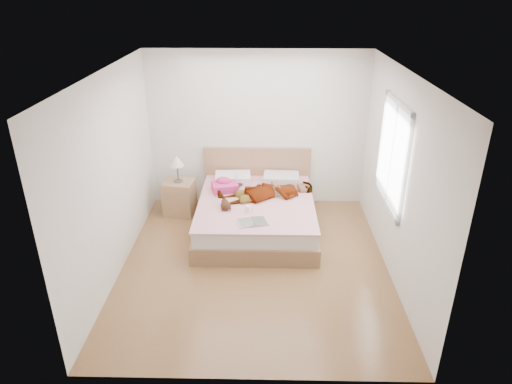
% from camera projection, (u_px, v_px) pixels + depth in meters
% --- Properties ---
extents(ground, '(4.00, 4.00, 0.00)m').
position_uv_depth(ground, '(255.00, 264.00, 6.27)').
color(ground, '#53311A').
rests_on(ground, ground).
extents(woman, '(1.63, 1.03, 0.21)m').
position_uv_depth(woman, '(268.00, 189.00, 7.04)').
color(woman, white).
rests_on(woman, bed).
extents(hair, '(0.48, 0.55, 0.07)m').
position_uv_depth(hair, '(233.00, 182.00, 7.49)').
color(hair, black).
rests_on(hair, bed).
extents(phone, '(0.06, 0.09, 0.05)m').
position_uv_depth(phone, '(237.00, 176.00, 7.39)').
color(phone, silver).
rests_on(phone, bed).
extents(room_shell, '(4.00, 4.00, 4.00)m').
position_uv_depth(room_shell, '(392.00, 155.00, 5.88)').
color(room_shell, white).
rests_on(room_shell, ground).
extents(bed, '(1.80, 2.08, 1.00)m').
position_uv_depth(bed, '(256.00, 212.00, 7.10)').
color(bed, brown).
rests_on(bed, ground).
extents(towel, '(0.46, 0.41, 0.21)m').
position_uv_depth(towel, '(224.00, 185.00, 7.23)').
color(towel, '#EC408A').
rests_on(towel, bed).
extents(magazine, '(0.47, 0.37, 0.02)m').
position_uv_depth(magazine, '(253.00, 222.00, 6.28)').
color(magazine, silver).
rests_on(magazine, bed).
extents(coffee_mug, '(0.12, 0.10, 0.09)m').
position_uv_depth(coffee_mug, '(248.00, 209.00, 6.56)').
color(coffee_mug, white).
rests_on(coffee_mug, bed).
extents(plush_toy, '(0.19, 0.25, 0.13)m').
position_uv_depth(plush_toy, '(226.00, 205.00, 6.64)').
color(plush_toy, black).
rests_on(plush_toy, bed).
extents(nightstand, '(0.53, 0.48, 1.02)m').
position_uv_depth(nightstand, '(179.00, 195.00, 7.50)').
color(nightstand, '#8F5F42').
rests_on(nightstand, ground).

